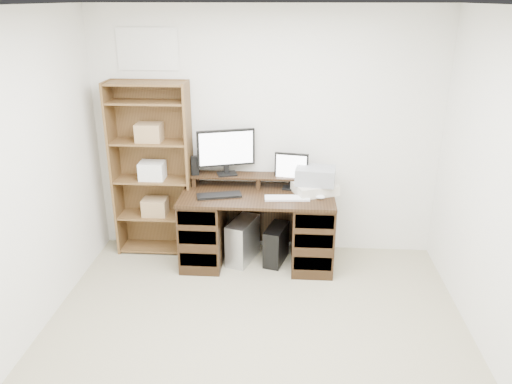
# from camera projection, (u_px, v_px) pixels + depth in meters

# --- Properties ---
(room) EXTENTS (3.54, 4.04, 2.54)m
(room) POSITION_uv_depth(u_px,v_px,m) (250.00, 215.00, 3.18)
(room) COLOR tan
(room) RESTS_ON ground
(desk) EXTENTS (1.50, 0.70, 0.75)m
(desk) POSITION_uv_depth(u_px,v_px,m) (257.00, 227.00, 5.02)
(desk) COLOR black
(desk) RESTS_ON ground
(riser_shelf) EXTENTS (1.40, 0.22, 0.12)m
(riser_shelf) POSITION_uv_depth(u_px,v_px,m) (259.00, 178.00, 5.05)
(riser_shelf) COLOR black
(riser_shelf) RESTS_ON desk
(monitor_wide) EXTENTS (0.56, 0.22, 0.46)m
(monitor_wide) POSITION_uv_depth(u_px,v_px,m) (226.00, 150.00, 4.98)
(monitor_wide) COLOR black
(monitor_wide) RESTS_ON riser_shelf
(monitor_small) EXTENTS (0.34, 0.15, 0.37)m
(monitor_small) POSITION_uv_depth(u_px,v_px,m) (291.00, 169.00, 4.95)
(monitor_small) COLOR black
(monitor_small) RESTS_ON desk
(speaker) EXTENTS (0.09, 0.09, 0.19)m
(speaker) POSITION_uv_depth(u_px,v_px,m) (195.00, 166.00, 5.02)
(speaker) COLOR black
(speaker) RESTS_ON riser_shelf
(keyboard_black) EXTENTS (0.45, 0.24, 0.02)m
(keyboard_black) POSITION_uv_depth(u_px,v_px,m) (219.00, 195.00, 4.81)
(keyboard_black) COLOR black
(keyboard_black) RESTS_ON desk
(keyboard_white) EXTENTS (0.43, 0.16, 0.02)m
(keyboard_white) POSITION_uv_depth(u_px,v_px,m) (287.00, 198.00, 4.75)
(keyboard_white) COLOR white
(keyboard_white) RESTS_ON desk
(mouse) EXTENTS (0.11, 0.09, 0.04)m
(mouse) POSITION_uv_depth(u_px,v_px,m) (320.00, 197.00, 4.75)
(mouse) COLOR silver
(mouse) RESTS_ON desk
(printer) EXTENTS (0.48, 0.43, 0.10)m
(printer) POSITION_uv_depth(u_px,v_px,m) (315.00, 188.00, 4.89)
(printer) COLOR beige
(printer) RESTS_ON desk
(basket) EXTENTS (0.41, 0.32, 0.16)m
(basket) POSITION_uv_depth(u_px,v_px,m) (316.00, 176.00, 4.84)
(basket) COLOR gray
(basket) RESTS_ON printer
(tower_silver) EXTENTS (0.33, 0.48, 0.44)m
(tower_silver) POSITION_uv_depth(u_px,v_px,m) (243.00, 240.00, 5.11)
(tower_silver) COLOR #B1B3B8
(tower_silver) RESTS_ON ground
(tower_black) EXTENTS (0.26, 0.42, 0.39)m
(tower_black) POSITION_uv_depth(u_px,v_px,m) (276.00, 244.00, 5.09)
(tower_black) COLOR black
(tower_black) RESTS_ON ground
(bookshelf) EXTENTS (0.80, 0.30, 1.80)m
(bookshelf) POSITION_uv_depth(u_px,v_px,m) (153.00, 168.00, 5.09)
(bookshelf) COLOR brown
(bookshelf) RESTS_ON ground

